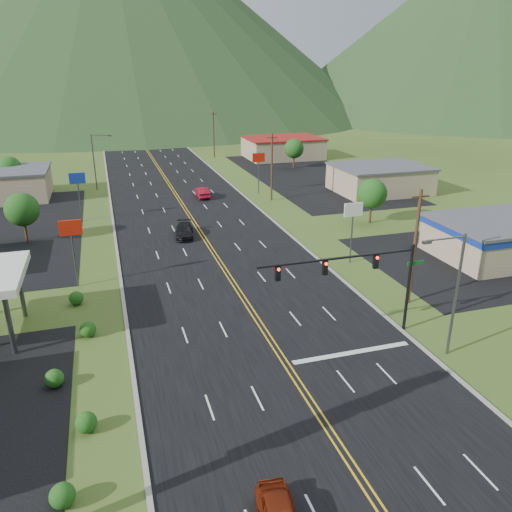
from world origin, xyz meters
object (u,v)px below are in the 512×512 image
object	(u,v)px
traffic_signal	(362,272)
car_red_far	(202,192)
streetlight_east	(453,288)
streetlight_west	(96,158)
car_dark_mid	(185,231)

from	to	relation	value
traffic_signal	car_red_far	distance (m)	46.02
streetlight_east	streetlight_west	world-z (taller)	same
streetlight_east	car_red_far	size ratio (longest dim) A/B	1.84
streetlight_east	car_red_far	world-z (taller)	streetlight_east
streetlight_east	car_red_far	distance (m)	50.46
streetlight_west	streetlight_east	bearing A→B (deg)	-69.14
streetlight_east	car_red_far	xyz separation A→B (m)	(-7.47, 49.71, -4.38)
streetlight_east	streetlight_west	distance (m)	64.21
traffic_signal	streetlight_east	distance (m)	6.17
traffic_signal	streetlight_east	bearing A→B (deg)	-40.39
streetlight_west	car_red_far	size ratio (longest dim) A/B	1.84
streetlight_west	car_dark_mid	xyz separation A→B (m)	(9.57, -28.61, -4.45)
traffic_signal	streetlight_east	xyz separation A→B (m)	(4.70, -4.00, -0.15)
streetlight_west	car_dark_mid	distance (m)	30.50
streetlight_west	car_red_far	world-z (taller)	streetlight_west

